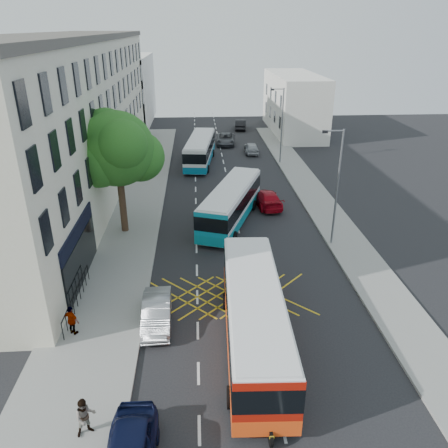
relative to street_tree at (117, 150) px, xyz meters
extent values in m
plane|color=black|center=(8.51, -14.97, -6.29)|extent=(120.00, 120.00, 0.00)
cube|color=gray|center=(0.01, 0.03, -6.22)|extent=(5.00, 70.00, 0.15)
cube|color=gray|center=(16.01, 0.03, -6.22)|extent=(3.00, 70.00, 0.15)
cube|color=beige|center=(-5.49, 9.53, 0.21)|extent=(8.00, 45.00, 13.00)
cube|color=#59544C|center=(-5.49, 9.53, 6.96)|extent=(8.30, 45.00, 0.50)
cube|color=black|center=(-1.44, -6.97, -2.89)|extent=(0.12, 7.00, 0.90)
cube|color=black|center=(-1.44, -6.97, -4.69)|extent=(0.12, 7.00, 2.60)
cube|color=silver|center=(-5.49, 40.03, -1.29)|extent=(8.00, 20.00, 10.00)
cube|color=silver|center=(19.51, 33.03, -2.29)|extent=(6.00, 18.00, 8.00)
cylinder|color=#382619|center=(0.01, 0.03, -3.94)|extent=(0.50, 0.50, 4.40)
sphere|color=#285D1A|center=(0.01, 0.03, 0.06)|extent=(5.20, 5.20, 5.20)
sphere|color=#285D1A|center=(1.41, 0.83, -0.74)|extent=(3.60, 3.60, 3.60)
sphere|color=#285D1A|center=(-1.19, -0.57, -0.54)|extent=(3.80, 3.80, 3.80)
sphere|color=#285D1A|center=(0.61, -1.27, 0.66)|extent=(3.40, 3.40, 3.40)
sphere|color=#285D1A|center=(-0.79, 1.13, 1.06)|extent=(3.20, 3.20, 3.20)
cylinder|color=slate|center=(14.81, -2.97, -2.14)|extent=(0.14, 0.14, 8.00)
cylinder|color=slate|center=(14.21, -2.97, 1.76)|extent=(1.20, 0.10, 0.10)
cube|color=black|center=(13.61, -2.97, 1.71)|extent=(0.35, 0.15, 0.18)
cylinder|color=slate|center=(14.81, 17.03, -2.14)|extent=(0.14, 0.14, 8.00)
cylinder|color=slate|center=(14.21, 17.03, 1.76)|extent=(1.20, 0.10, 0.10)
cube|color=black|center=(13.61, 17.03, 1.71)|extent=(0.35, 0.15, 0.18)
cube|color=silver|center=(7.98, -13.20, -4.61)|extent=(2.94, 11.13, 2.66)
cube|color=silver|center=(7.98, -13.20, -3.23)|extent=(2.73, 10.90, 0.12)
cube|color=black|center=(7.98, -13.20, -4.24)|extent=(3.00, 11.19, 1.10)
cube|color=#FF4C15|center=(7.98, -13.20, -5.54)|extent=(2.99, 11.18, 0.75)
cube|color=#AC1609|center=(7.77, -18.68, -4.59)|extent=(2.55, 0.20, 2.51)
cube|color=#FF0C0C|center=(6.76, -18.65, -5.29)|extent=(0.25, 0.07, 0.25)
cube|color=#FF0C0C|center=(8.77, -18.73, -5.29)|extent=(0.25, 0.07, 0.25)
cylinder|color=black|center=(6.85, -10.14, -5.84)|extent=(0.32, 0.91, 0.90)
cylinder|color=black|center=(9.36, -10.24, -5.84)|extent=(0.32, 0.91, 0.90)
cylinder|color=black|center=(6.58, -16.86, -5.84)|extent=(0.32, 0.91, 0.90)
cylinder|color=black|center=(9.09, -16.96, -5.84)|extent=(0.32, 0.91, 0.90)
cube|color=silver|center=(8.06, 1.43, -4.73)|extent=(5.71, 10.47, 2.48)
cube|color=silver|center=(8.06, 1.43, -3.44)|extent=(5.47, 10.21, 0.11)
cube|color=black|center=(8.06, 1.43, -4.37)|extent=(5.79, 10.55, 1.03)
cube|color=#0B808D|center=(8.06, 1.43, -5.59)|extent=(5.78, 10.53, 0.70)
cube|color=#0C889E|center=(6.31, -3.37, -4.70)|extent=(2.27, 0.91, 2.34)
cube|color=#FF0C0C|center=(5.44, -3.07, -5.36)|extent=(0.26, 0.14, 0.25)
cube|color=#FF0C0C|center=(7.17, -3.70, -5.36)|extent=(0.26, 0.14, 0.25)
cylinder|color=black|center=(7.92, 4.47, -5.87)|extent=(0.53, 0.88, 0.84)
cylinder|color=black|center=(10.12, 3.67, -5.87)|extent=(0.53, 0.88, 0.84)
cylinder|color=black|center=(5.78, -1.42, -5.87)|extent=(0.53, 0.88, 0.84)
cylinder|color=black|center=(7.98, -2.22, -5.87)|extent=(0.53, 0.88, 0.84)
cube|color=silver|center=(5.89, 17.66, -4.72)|extent=(3.65, 10.53, 2.49)
cube|color=silver|center=(5.89, 17.66, -3.43)|extent=(3.43, 10.30, 0.11)
cube|color=black|center=(5.89, 17.66, -4.37)|extent=(3.71, 10.60, 1.03)
cube|color=#0B6E93|center=(5.89, 17.66, -5.59)|extent=(3.70, 10.59, 0.70)
cube|color=white|center=(5.24, 12.57, -4.70)|extent=(2.38, 0.40, 2.34)
cube|color=#FF0C0C|center=(4.32, 12.68, -5.35)|extent=(0.26, 0.09, 0.25)
cube|color=#FF0C0C|center=(6.15, 12.45, -5.35)|extent=(0.26, 0.09, 0.25)
cylinder|color=black|center=(5.09, 20.60, -5.87)|extent=(0.37, 0.87, 0.84)
cylinder|color=black|center=(7.41, 20.30, -5.87)|extent=(0.37, 0.87, 0.84)
cylinder|color=black|center=(4.28, 14.37, -5.87)|extent=(0.37, 0.87, 0.84)
cylinder|color=black|center=(6.61, 14.07, -5.87)|extent=(0.37, 0.87, 0.84)
cylinder|color=black|center=(7.92, -18.75, -5.97)|extent=(0.12, 0.64, 0.64)
cylinder|color=black|center=(7.91, -17.24, -5.97)|extent=(0.12, 0.64, 0.64)
cube|color=black|center=(7.92, -18.00, -5.67)|extent=(0.23, 1.21, 0.22)
cube|color=black|center=(7.92, -17.74, -5.49)|extent=(0.28, 0.45, 0.20)
cube|color=black|center=(7.92, -18.25, -5.54)|extent=(0.26, 0.50, 0.10)
cylinder|color=slate|center=(7.91, -17.29, -5.59)|extent=(0.06, 0.44, 0.85)
cylinder|color=slate|center=(7.91, -17.44, -5.24)|extent=(0.60, 0.04, 0.04)
cube|color=gold|center=(7.92, -18.92, -5.74)|extent=(0.18, 0.02, 0.13)
imported|color=black|center=(7.92, -18.05, -5.27)|extent=(0.63, 0.42, 1.74)
sphere|color=#99999E|center=(7.92, -18.05, -4.53)|extent=(0.30, 0.30, 0.30)
imported|color=#979A9E|center=(3.22, -11.21, -5.62)|extent=(1.56, 4.13, 1.34)
imported|color=#A30714|center=(11.38, 4.51, -5.61)|extent=(2.40, 4.88, 1.37)
imported|color=#404248|center=(9.31, 26.03, -5.61)|extent=(2.71, 5.10, 1.37)
imported|color=#A3A5AB|center=(12.12, 21.46, -5.63)|extent=(1.57, 3.89, 1.32)
imported|color=black|center=(12.13, 34.92, -5.58)|extent=(1.98, 4.48, 1.43)
imported|color=gray|center=(1.14, -17.94, -5.33)|extent=(0.98, 0.90, 1.62)
imported|color=gray|center=(-0.83, -11.99, -5.36)|extent=(0.98, 0.81, 1.57)
camera|label=1|loc=(5.49, -29.90, 7.78)|focal=35.00mm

